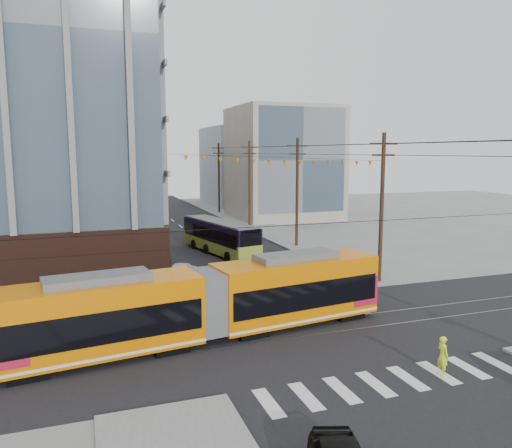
# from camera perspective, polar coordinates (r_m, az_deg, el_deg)

# --- Properties ---
(ground) EXTENTS (160.00, 160.00, 0.00)m
(ground) POSITION_cam_1_polar(r_m,az_deg,el_deg) (25.19, 11.27, -14.41)
(ground) COLOR slate
(bg_bldg_nw_near) EXTENTS (18.00, 16.00, 18.00)m
(bg_bldg_nw_near) POSITION_cam_1_polar(r_m,az_deg,el_deg) (72.07, -23.52, 7.09)
(bg_bldg_nw_near) COLOR #8C99A5
(bg_bldg_nw_near) RESTS_ON ground
(bg_bldg_ne_near) EXTENTS (14.00, 14.00, 16.00)m
(bg_bldg_ne_near) POSITION_cam_1_polar(r_m,az_deg,el_deg) (73.48, 3.07, 6.99)
(bg_bldg_ne_near) COLOR gray
(bg_bldg_ne_near) RESTS_ON ground
(bg_bldg_nw_far) EXTENTS (16.00, 18.00, 20.00)m
(bg_bldg_nw_far) POSITION_cam_1_polar(r_m,az_deg,el_deg) (91.92, -20.82, 7.97)
(bg_bldg_nw_far) COLOR gray
(bg_bldg_nw_far) RESTS_ON ground
(bg_bldg_ne_far) EXTENTS (16.00, 16.00, 14.00)m
(bg_bldg_ne_far) POSITION_cam_1_polar(r_m,az_deg,el_deg) (92.93, -0.53, 6.65)
(bg_bldg_ne_far) COLOR #8C99A5
(bg_bldg_ne_far) RESTS_ON ground
(utility_pole_far) EXTENTS (0.30, 0.30, 11.00)m
(utility_pole_far) POSITION_cam_1_polar(r_m,az_deg,el_deg) (78.74, -4.26, 5.24)
(utility_pole_far) COLOR black
(utility_pole_far) RESTS_ON ground
(streetcar) EXTENTS (20.42, 5.67, 3.90)m
(streetcar) POSITION_cam_1_polar(r_m,az_deg,el_deg) (26.01, -5.62, -8.97)
(streetcar) COLOR #D36B00
(streetcar) RESTS_ON ground
(city_bus) EXTENTS (4.83, 11.56, 3.20)m
(city_bus) POSITION_cam_1_polar(r_m,az_deg,el_deg) (47.59, -4.14, -1.47)
(city_bus) COLOR black
(city_bus) RESTS_ON ground
(parked_car_silver) EXTENTS (1.86, 4.97, 1.62)m
(parked_car_silver) POSITION_cam_1_polar(r_m,az_deg,el_deg) (35.38, -8.39, -6.27)
(parked_car_silver) COLOR #A5ABB8
(parked_car_silver) RESTS_ON ground
(parked_car_white) EXTENTS (3.35, 5.08, 1.37)m
(parked_car_white) POSITION_cam_1_polar(r_m,az_deg,el_deg) (38.08, -8.50, -5.42)
(parked_car_white) COLOR white
(parked_car_white) RESTS_ON ground
(parked_car_grey) EXTENTS (2.31, 4.84, 1.33)m
(parked_car_grey) POSITION_cam_1_polar(r_m,az_deg,el_deg) (45.37, -11.47, -3.30)
(parked_car_grey) COLOR #505254
(parked_car_grey) RESTS_ON ground
(pedestrian) EXTENTS (0.45, 0.66, 1.76)m
(pedestrian) POSITION_cam_1_polar(r_m,az_deg,el_deg) (23.77, 20.57, -13.91)
(pedestrian) COLOR #D7FB23
(pedestrian) RESTS_ON ground
(jersey_barrier) EXTENTS (1.13, 4.11, 0.81)m
(jersey_barrier) POSITION_cam_1_polar(r_m,az_deg,el_deg) (39.92, 11.93, -5.28)
(jersey_barrier) COLOR slate
(jersey_barrier) RESTS_ON ground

